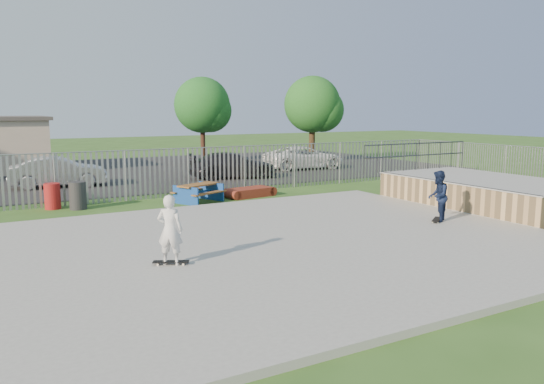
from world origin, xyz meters
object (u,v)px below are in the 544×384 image
car_dark (233,165)px  car_white (304,158)px  picnic_table (199,193)px  skater_navy (438,196)px  funbox (250,192)px  trash_bin_red (52,196)px  car_silver (59,172)px  tree_mid (202,105)px  trash_bin_grey (78,196)px  skater_white (170,230)px  tree_right (312,105)px

car_dark → car_white: (5.67, 1.90, 0.01)m
picnic_table → skater_navy: skater_navy is taller
funbox → trash_bin_red: (-7.50, 1.04, 0.29)m
picnic_table → trash_bin_red: (-5.16, 1.25, 0.10)m
picnic_table → car_silver: 8.12m
tree_mid → trash_bin_grey: bearing=-127.1°
trash_bin_grey → car_silver: size_ratio=0.24×
skater_navy → skater_white: 8.70m
car_silver → skater_navy: skater_navy is taller
car_white → tree_mid: bearing=34.9°
funbox → skater_navy: (2.50, -7.87, 0.76)m
funbox → car_white: 10.82m
funbox → tree_right: bearing=37.4°
car_dark → tree_mid: (1.77, 8.50, 3.19)m
car_dark → picnic_table: bearing=158.6°
picnic_table → trash_bin_grey: size_ratio=2.11×
trash_bin_red → trash_bin_grey: bearing=-33.2°
tree_right → skater_navy: tree_right is taller
car_dark → skater_navy: size_ratio=2.93×
trash_bin_grey → car_white: 16.00m
picnic_table → tree_right: size_ratio=0.36×
tree_right → skater_navy: bearing=-112.4°
car_white → skater_navy: 16.38m
picnic_table → skater_navy: bearing=-81.9°
car_silver → car_white: size_ratio=0.87×
picnic_table → tree_right: 16.97m
tree_mid → tree_right: 7.40m
tree_mid → skater_white: (-9.89, -22.63, -2.95)m
tree_right → skater_white: 25.26m
car_silver → funbox: bearing=-128.3°
trash_bin_grey → skater_white: skater_white is taller
picnic_table → car_white: size_ratio=0.43×
trash_bin_grey → car_silver: 6.23m
tree_mid → skater_white: 24.87m
funbox → tree_mid: tree_mid is taller
picnic_table → skater_white: skater_white is taller
trash_bin_grey → skater_white: size_ratio=0.64×
trash_bin_red → car_white: car_white is taller
car_silver → trash_bin_grey: bearing=-174.1°
car_white → tree_right: tree_right is taller
car_dark → car_white: size_ratio=0.94×
trash_bin_red → car_dark: car_dark is taller
car_silver → tree_right: size_ratio=0.73×
funbox → car_silver: size_ratio=0.46×
picnic_table → car_dark: 7.38m
trash_bin_red → skater_navy: 13.40m
car_dark → skater_white: (-8.13, -14.12, 0.25)m
car_dark → skater_white: size_ratio=2.93×
tree_right → car_white: bearing=-130.6°
trash_bin_red → skater_white: bearing=-82.1°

